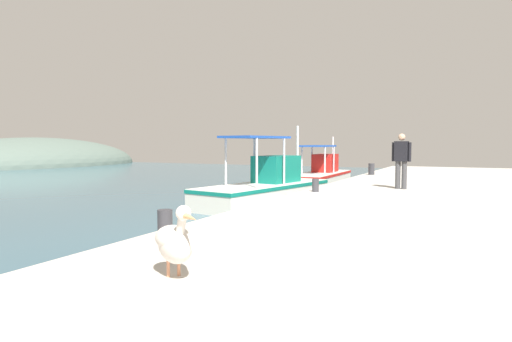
# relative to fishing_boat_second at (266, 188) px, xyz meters

# --- Properties ---
(quay_pier) EXTENTS (36.00, 10.00, 0.80)m
(quay_pier) POSITION_rel_fishing_boat_second_xyz_m (-3.54, -7.23, -0.20)
(quay_pier) COLOR #BCB7AD
(quay_pier) RESTS_ON ground
(distant_hill_second) EXTENTS (24.27, 13.87, 5.68)m
(distant_hill_second) POSITION_rel_fishing_boat_second_xyz_m (16.19, 33.40, -0.60)
(distant_hill_second) COLOR #596B60
(distant_hill_second) RESTS_ON ground
(fishing_boat_second) EXTENTS (6.58, 3.04, 2.96)m
(fishing_boat_second) POSITION_rel_fishing_boat_second_xyz_m (0.00, 0.00, 0.00)
(fishing_boat_second) COLOR silver
(fishing_boat_second) RESTS_ON ground
(fishing_boat_third) EXTENTS (6.01, 1.83, 2.62)m
(fishing_boat_third) POSITION_rel_fishing_boat_second_xyz_m (7.31, 0.19, -0.03)
(fishing_boat_third) COLOR silver
(fishing_boat_third) RESTS_ON ground
(pelican) EXTENTS (0.71, 0.90, 0.82)m
(pelican) POSITION_rel_fishing_boat_second_xyz_m (-11.15, -4.04, 0.59)
(pelican) COLOR tan
(pelican) RESTS_ON quay_pier
(fisherman_standing) EXTENTS (0.28, 0.60, 1.75)m
(fisherman_standing) POSITION_rel_fishing_boat_second_xyz_m (-0.30, -4.85, 1.16)
(fisherman_standing) COLOR #3F3F42
(fisherman_standing) RESTS_ON quay_pier
(mooring_bollard_second) EXTENTS (0.23, 0.23, 0.43)m
(mooring_bollard_second) POSITION_rel_fishing_boat_second_xyz_m (-9.55, -2.68, 0.41)
(mooring_bollard_second) COLOR #333338
(mooring_bollard_second) RESTS_ON quay_pier
(mooring_bollard_third) EXTENTS (0.20, 0.20, 0.39)m
(mooring_bollard_third) POSITION_rel_fishing_boat_second_xyz_m (-2.32, -2.68, 0.39)
(mooring_bollard_third) COLOR #333338
(mooring_bollard_third) RESTS_ON quay_pier
(mooring_bollard_fourth) EXTENTS (0.27, 0.27, 0.52)m
(mooring_bollard_fourth) POSITION_rel_fishing_boat_second_xyz_m (5.76, -2.68, 0.46)
(mooring_bollard_fourth) COLOR #333338
(mooring_bollard_fourth) RESTS_ON quay_pier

